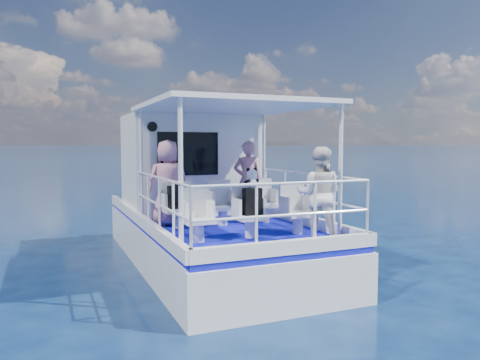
{
  "coord_description": "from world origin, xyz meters",
  "views": [
    {
      "loc": [
        -3.13,
        -8.11,
        2.44
      ],
      "look_at": [
        0.11,
        -0.4,
        1.81
      ],
      "focal_mm": 35.0,
      "sensor_mm": 36.0,
      "label": 1
    }
  ],
  "objects_px": {
    "passenger_stbd_aft": "(319,194)",
    "panda": "(252,178)",
    "passenger_port_fwd": "(168,183)",
    "backpack_center": "(252,202)"
  },
  "relations": [
    {
      "from": "passenger_stbd_aft",
      "to": "panda",
      "type": "distance_m",
      "value": 1.13
    },
    {
      "from": "passenger_port_fwd",
      "to": "panda",
      "type": "height_order",
      "value": "passenger_port_fwd"
    },
    {
      "from": "passenger_stbd_aft",
      "to": "passenger_port_fwd",
      "type": "bearing_deg",
      "value": -13.83
    },
    {
      "from": "passenger_stbd_aft",
      "to": "backpack_center",
      "type": "relative_size",
      "value": 3.39
    },
    {
      "from": "passenger_port_fwd",
      "to": "passenger_stbd_aft",
      "type": "relative_size",
      "value": 1.08
    },
    {
      "from": "panda",
      "to": "passenger_port_fwd",
      "type": "bearing_deg",
      "value": 120.77
    },
    {
      "from": "backpack_center",
      "to": "panda",
      "type": "bearing_deg",
      "value": 89.1
    },
    {
      "from": "panda",
      "to": "passenger_stbd_aft",
      "type": "bearing_deg",
      "value": -38.33
    },
    {
      "from": "passenger_port_fwd",
      "to": "backpack_center",
      "type": "bearing_deg",
      "value": 128.93
    },
    {
      "from": "passenger_stbd_aft",
      "to": "backpack_center",
      "type": "distance_m",
      "value": 1.1
    }
  ]
}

